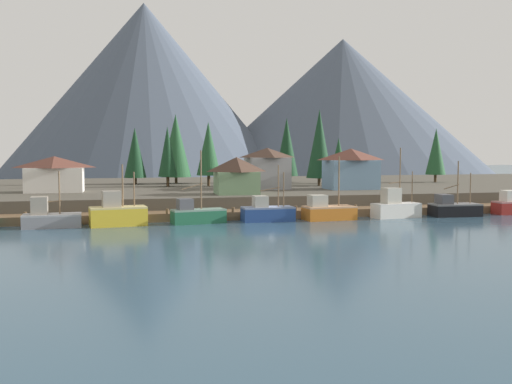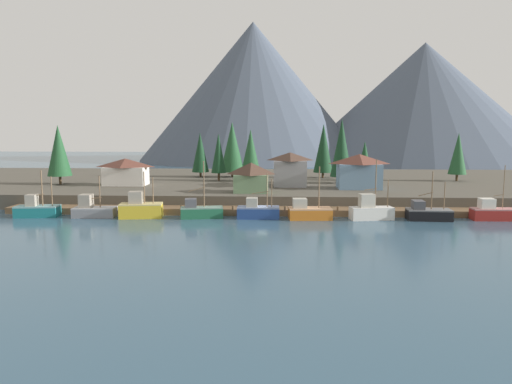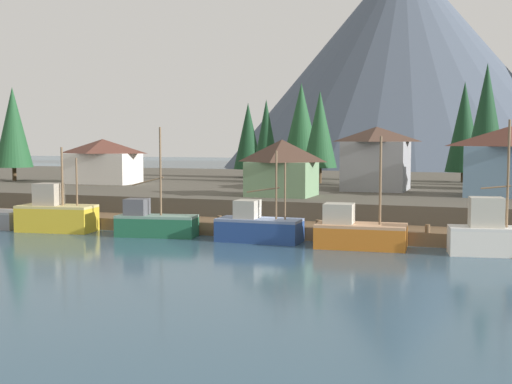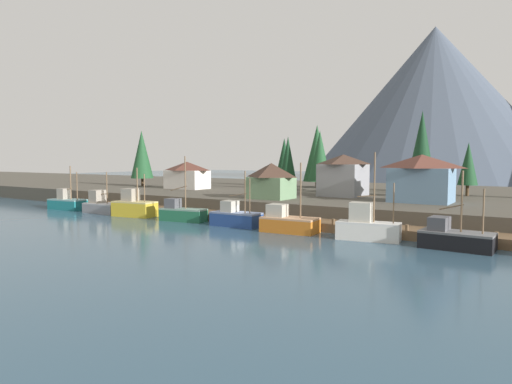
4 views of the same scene
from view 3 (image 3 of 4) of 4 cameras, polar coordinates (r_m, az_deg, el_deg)
ground_plane at (r=70.22m, az=6.20°, el=-2.14°), size 400.00×400.00×1.00m
dock at (r=52.89m, az=1.61°, el=-3.19°), size 80.00×4.00×1.60m
shoreline_bank at (r=81.71m, az=8.19°, el=0.00°), size 400.00×56.00×2.50m
mountain_west_peak at (r=194.17m, az=12.44°, el=11.02°), size 100.07×100.07×60.05m
fishing_boat_yellow at (r=57.48m, az=-16.81°, el=-1.86°), size 6.58×3.62×6.98m
fishing_boat_green at (r=52.81m, az=-8.74°, el=-2.63°), size 6.54×3.25×8.57m
fishing_boat_blue at (r=49.57m, az=0.17°, el=-3.03°), size 6.30×2.77×6.78m
fishing_boat_orange at (r=47.21m, az=8.75°, el=-3.45°), size 6.46×3.47×7.81m
fishing_boat_white at (r=46.44m, az=19.89°, el=-3.49°), size 6.55×3.29×8.89m
house_green at (r=60.12m, az=2.23°, el=2.15°), size 6.01×4.96×5.12m
house_blue at (r=63.55m, az=20.92°, el=2.52°), size 8.02×5.71×6.30m
house_white at (r=79.57m, az=-13.01°, el=2.63°), size 8.40×4.93×5.19m
house_grey at (r=68.20m, az=10.29°, el=2.90°), size 6.44×6.64×6.41m
conifer_near_left at (r=89.36m, az=-0.68°, el=4.83°), size 3.89×3.89×10.05m
conifer_near_right at (r=80.56m, az=0.88°, el=5.00°), size 3.19×3.19×9.97m
conifer_mid_right at (r=72.37m, az=19.17°, el=5.87°), size 4.36×4.36×12.91m
conifer_back_left at (r=83.43m, az=17.44°, el=5.35°), size 4.33×4.33×12.03m
conifer_back_right at (r=87.63m, az=3.90°, el=5.65°), size 5.45×5.45×12.51m
conifer_far_left at (r=78.19m, az=5.51°, el=5.36°), size 4.03×4.03×10.79m
conifer_far_right at (r=88.35m, az=-20.13°, el=5.24°), size 4.66×4.66×11.66m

